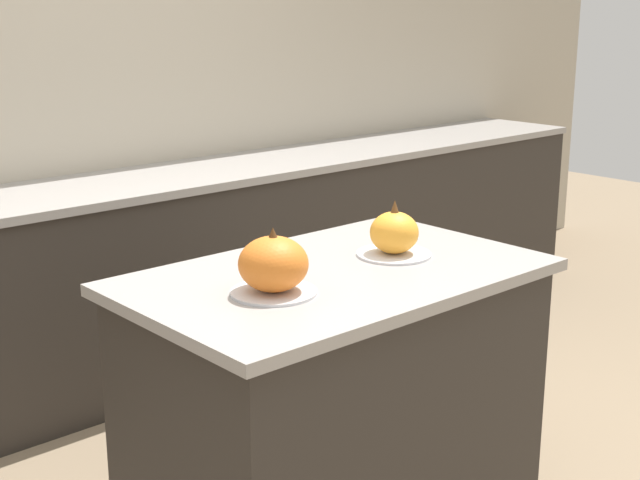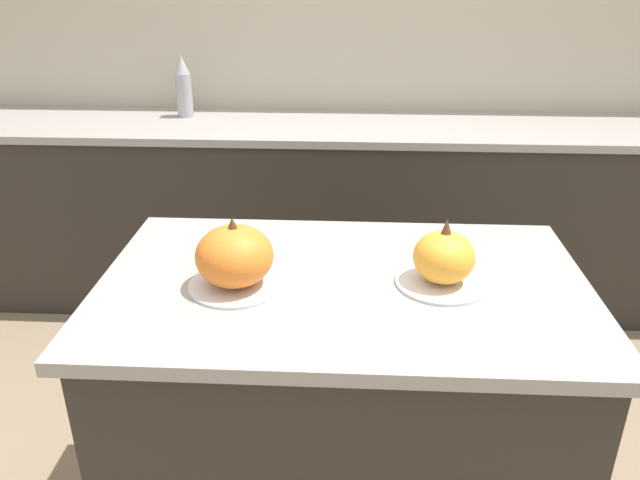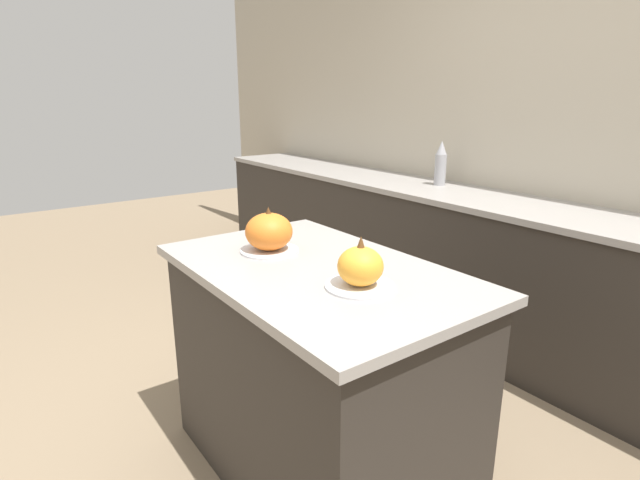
# 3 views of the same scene
# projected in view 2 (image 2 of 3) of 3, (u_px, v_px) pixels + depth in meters

# --- Properties ---
(wall_back) EXTENTS (8.00, 0.06, 2.50)m
(wall_back) POSITION_uv_depth(u_px,v_px,m) (352.00, 39.00, 3.06)
(wall_back) COLOR #B2A893
(wall_back) RESTS_ON ground_plane
(kitchen_island) EXTENTS (1.23, 0.76, 0.89)m
(kitchen_island) POSITION_uv_depth(u_px,v_px,m) (341.00, 419.00, 1.75)
(kitchen_island) COLOR #2D2823
(kitchen_island) RESTS_ON ground_plane
(back_counter) EXTENTS (6.00, 0.60, 0.91)m
(back_counter) POSITION_uv_depth(u_px,v_px,m) (348.00, 214.00, 3.10)
(back_counter) COLOR #2D2823
(back_counter) RESTS_ON ground_plane
(pumpkin_cake_left) EXTENTS (0.23, 0.23, 0.18)m
(pumpkin_cake_left) POSITION_uv_depth(u_px,v_px,m) (235.00, 258.00, 1.51)
(pumpkin_cake_left) COLOR silver
(pumpkin_cake_left) RESTS_ON kitchen_island
(pumpkin_cake_right) EXTENTS (0.23, 0.23, 0.17)m
(pumpkin_cake_right) POSITION_uv_depth(u_px,v_px,m) (443.00, 259.00, 1.53)
(pumpkin_cake_right) COLOR silver
(pumpkin_cake_right) RESTS_ON kitchen_island
(bottle_tall) EXTENTS (0.08, 0.08, 0.29)m
(bottle_tall) POSITION_uv_depth(u_px,v_px,m) (184.00, 87.00, 2.99)
(bottle_tall) COLOR #99999E
(bottle_tall) RESTS_ON back_counter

